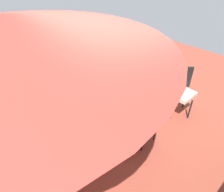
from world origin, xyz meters
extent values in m
cube|color=brown|center=(0.00, 0.00, -0.01)|extent=(10.00, 10.00, 0.02)
cube|color=silver|center=(0.00, 0.00, 0.70)|extent=(1.93, 1.07, 0.04)
cylinder|color=#333333|center=(-0.81, -0.38, 0.34)|extent=(0.05, 0.05, 0.68)
cylinder|color=#333333|center=(0.81, -0.38, 0.34)|extent=(0.05, 0.05, 0.68)
cylinder|color=#333333|center=(-0.81, 0.38, 0.34)|extent=(0.05, 0.05, 0.68)
cylinder|color=#333333|center=(0.81, 0.38, 0.34)|extent=(0.05, 0.05, 0.68)
cylinder|color=#4C4C4C|center=(1.62, 0.23, 1.14)|extent=(0.06, 0.06, 2.28)
cylinder|color=black|center=(1.62, 0.23, 0.03)|extent=(0.44, 0.44, 0.06)
cube|color=beige|center=(-1.16, 0.03, 0.49)|extent=(0.46, 0.46, 0.08)
cube|color=black|center=(-1.37, 0.03, 0.76)|extent=(0.05, 0.44, 0.45)
cylinder|color=black|center=(-0.98, -0.14, 0.23)|extent=(0.03, 0.03, 0.45)
cylinder|color=black|center=(-0.99, 0.22, 0.23)|extent=(0.03, 0.03, 0.45)
cylinder|color=black|center=(-1.34, -0.15, 0.23)|extent=(0.03, 0.03, 0.45)
cylinder|color=black|center=(-1.35, 0.21, 0.23)|extent=(0.03, 0.03, 0.45)
cube|color=beige|center=(1.15, -0.05, 0.49)|extent=(0.46, 0.46, 0.08)
cube|color=black|center=(1.36, -0.02, 0.76)|extent=(0.10, 0.44, 0.45)
cylinder|color=black|center=(0.95, 0.11, 0.23)|extent=(0.03, 0.03, 0.45)
cylinder|color=black|center=(0.99, -0.25, 0.23)|extent=(0.03, 0.03, 0.45)
cylinder|color=black|center=(1.30, 0.16, 0.23)|extent=(0.03, 0.03, 0.45)
cylinder|color=black|center=(1.35, -0.20, 0.23)|extent=(0.03, 0.03, 0.45)
cube|color=beige|center=(-1.17, 0.78, 0.49)|extent=(0.46, 0.46, 0.08)
cube|color=black|center=(-1.31, 0.63, 0.76)|extent=(0.35, 0.32, 0.45)
cylinder|color=black|center=(-0.92, 0.80, 0.23)|extent=(0.03, 0.03, 0.45)
cylinder|color=black|center=(-1.18, 1.04, 0.23)|extent=(0.03, 0.03, 0.45)
cylinder|color=black|center=(-1.16, 0.53, 0.23)|extent=(0.03, 0.03, 0.45)
cylinder|color=black|center=(-1.43, 0.77, 0.23)|extent=(0.03, 0.03, 0.45)
cube|color=beige|center=(-0.01, 0.76, 0.49)|extent=(0.46, 0.46, 0.08)
cube|color=black|center=(0.00, 0.55, 0.76)|extent=(0.44, 0.05, 0.45)
cylinder|color=black|center=(0.17, 0.94, 0.23)|extent=(0.03, 0.03, 0.45)
cylinder|color=black|center=(-0.19, 0.93, 0.23)|extent=(0.03, 0.03, 0.45)
cylinder|color=black|center=(0.18, 0.58, 0.23)|extent=(0.03, 0.03, 0.45)
cylinder|color=black|center=(-0.18, 0.57, 0.23)|extent=(0.03, 0.03, 0.45)
cube|color=beige|center=(0.00, -0.76, 0.49)|extent=(0.46, 0.46, 0.08)
cube|color=black|center=(-0.02, -0.55, 0.76)|extent=(0.44, 0.09, 0.45)
cylinder|color=black|center=(-0.16, -0.96, 0.23)|extent=(0.03, 0.03, 0.45)
cylinder|color=black|center=(0.20, -0.92, 0.23)|extent=(0.03, 0.03, 0.45)
cylinder|color=black|center=(-0.20, -0.60, 0.23)|extent=(0.03, 0.03, 0.45)
cylinder|color=black|center=(0.16, -0.56, 0.23)|extent=(0.03, 0.03, 0.45)
cube|color=gray|center=(0.17, -0.12, 0.73)|extent=(0.38, 0.34, 0.02)
cube|color=black|center=(0.22, -0.02, 0.84)|extent=(0.31, 0.19, 0.20)
cylinder|color=#CC4C33|center=(-0.34, 0.17, 0.77)|extent=(0.06, 0.06, 0.10)
camera|label=1|loc=(2.09, 2.29, 2.75)|focal=31.87mm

